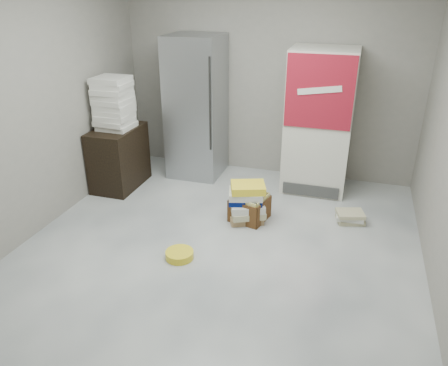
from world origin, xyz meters
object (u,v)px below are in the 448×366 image
coke_cooler (319,121)px  steel_fridge (196,108)px  wood_shelf (119,158)px  cardboard_box (250,209)px  phonebook_stack_main (247,203)px

coke_cooler → steel_fridge: bearing=179.8°
coke_cooler → wood_shelf: 2.63m
wood_shelf → cardboard_box: 1.94m
steel_fridge → wood_shelf: bearing=-138.7°
coke_cooler → cardboard_box: 1.48m
steel_fridge → phonebook_stack_main: size_ratio=3.91×
wood_shelf → cardboard_box: (1.88, -0.39, -0.27)m
cardboard_box → wood_shelf: bearing=-178.2°
phonebook_stack_main → cardboard_box: 0.12m
wood_shelf → cardboard_box: bearing=-11.6°
coke_cooler → phonebook_stack_main: bearing=-118.3°
phonebook_stack_main → steel_fridge: bearing=108.5°
wood_shelf → phonebook_stack_main: bearing=-13.3°
wood_shelf → phonebook_stack_main: size_ratio=1.65×
steel_fridge → coke_cooler: bearing=-0.2°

